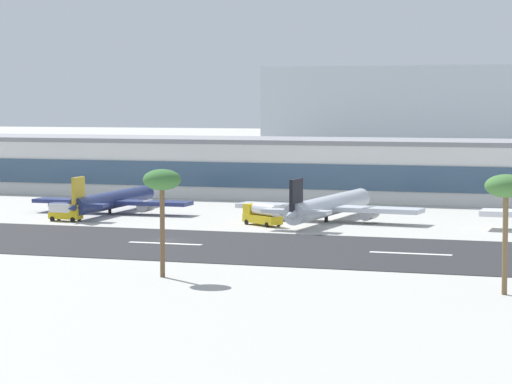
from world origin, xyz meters
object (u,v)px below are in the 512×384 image
object	(u,v)px
airliner_black_tail_gate_2	(327,207)
palm_tree_0	(506,190)
terminal_building	(299,167)
distant_hotel_block	(429,115)
service_fuel_truck_0	(262,214)
palm_tree_1	(162,183)
service_box_truck_1	(66,211)
airliner_gold_tail_gate_1	(110,201)

from	to	relation	value
airliner_black_tail_gate_2	palm_tree_0	xyz separation A→B (m)	(39.54, -70.88, 9.15)
terminal_building	distant_hotel_block	xyz separation A→B (m)	(4.65, 146.85, 10.24)
airliner_black_tail_gate_2	service_fuel_truck_0	xyz separation A→B (m)	(-9.23, -9.50, -0.78)
palm_tree_0	terminal_building	bearing A→B (deg)	115.89
palm_tree_0	distant_hotel_block	bearing A→B (deg)	101.59
terminal_building	palm_tree_1	bearing A→B (deg)	-81.69
service_box_truck_1	airliner_gold_tail_gate_1	bearing A→B (deg)	84.46
terminal_building	palm_tree_1	xyz separation A→B (m)	(18.11, -123.96, 5.14)
terminal_building	airliner_black_tail_gate_2	distance (m)	57.17
airliner_gold_tail_gate_1	palm_tree_1	bearing A→B (deg)	-151.61
service_box_truck_1	palm_tree_0	distance (m)	103.28
palm_tree_1	airliner_black_tail_gate_2	bearing A→B (deg)	87.93
service_box_truck_1	airliner_black_tail_gate_2	bearing A→B (deg)	18.15
distant_hotel_block	service_box_truck_1	distance (m)	216.10
service_box_truck_1	palm_tree_1	size ratio (longest dim) A/B	0.45
service_box_truck_1	palm_tree_0	bearing A→B (deg)	-32.24
service_fuel_truck_0	palm_tree_1	bearing A→B (deg)	131.33
distant_hotel_block	service_box_truck_1	world-z (taller)	distant_hotel_block
airliner_gold_tail_gate_1	palm_tree_0	xyz separation A→B (m)	(83.37, -72.30, 9.38)
palm_tree_0	palm_tree_1	size ratio (longest dim) A/B	1.01
airliner_black_tail_gate_2	palm_tree_1	xyz separation A→B (m)	(-2.56, -70.80, 8.99)
service_fuel_truck_0	service_box_truck_1	xyz separation A→B (m)	(-36.50, -4.00, -0.24)
airliner_gold_tail_gate_1	service_fuel_truck_0	distance (m)	36.29
terminal_building	distant_hotel_block	size ratio (longest dim) A/B	1.59
airliner_gold_tail_gate_1	distant_hotel_block	bearing A→B (deg)	-9.33
distant_hotel_block	airliner_black_tail_gate_2	size ratio (longest dim) A/B	2.73
airliner_gold_tail_gate_1	service_box_truck_1	xyz separation A→B (m)	(-1.90, -14.92, -0.79)
distant_hotel_block	service_fuel_truck_0	world-z (taller)	distant_hotel_block
terminal_building	airliner_gold_tail_gate_1	size ratio (longest dim) A/B	4.73
palm_tree_1	terminal_building	bearing A→B (deg)	98.31
distant_hotel_block	airliner_gold_tail_gate_1	xyz separation A→B (m)	(-27.81, -198.59, -14.32)
service_box_truck_1	palm_tree_1	distance (m)	72.43
service_fuel_truck_0	terminal_building	bearing A→B (deg)	-44.53
airliner_gold_tail_gate_1	service_box_truck_1	bearing A→B (deg)	171.39
airliner_black_tail_gate_2	distant_hotel_block	bearing A→B (deg)	9.36
terminal_building	airliner_gold_tail_gate_1	xyz separation A→B (m)	(-23.16, -51.75, -4.08)
airliner_black_tail_gate_2	service_box_truck_1	bearing A→B (deg)	111.23
airliner_gold_tail_gate_1	service_box_truck_1	distance (m)	15.06
service_fuel_truck_0	service_box_truck_1	bearing A→B (deg)	41.37
service_box_truck_1	terminal_building	bearing A→B (deg)	71.10
service_box_truck_1	palm_tree_0	xyz separation A→B (m)	(85.26, -57.38, 10.17)
service_fuel_truck_0	palm_tree_1	xyz separation A→B (m)	(6.67, -61.30, 9.77)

